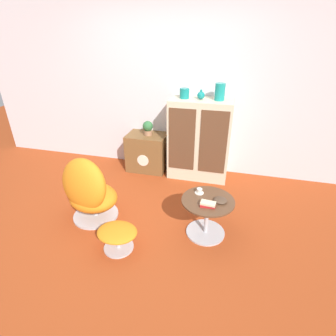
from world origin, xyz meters
The scene contains 14 objects.
ground_plane centered at (0.00, 0.00, 0.00)m, with size 12.00×12.00×0.00m, color #9E3D19.
wall_back centered at (0.00, 1.72, 1.30)m, with size 6.40×0.06×2.60m.
sideboard centered at (0.51, 1.46, 0.61)m, with size 0.91×0.48×1.22m.
tv_console centered at (-0.33, 1.47, 0.30)m, with size 0.63×0.46×0.61m.
egg_chair centered at (-0.58, 0.03, 0.39)m, with size 0.72×0.68×0.85m.
ottoman centered at (-0.06, -0.36, 0.19)m, with size 0.43×0.36×0.26m.
coffee_table centered at (0.81, 0.11, 0.27)m, with size 0.57×0.57×0.46m.
vase_leftmost centered at (0.26, 1.46, 1.29)m, with size 0.14×0.14×0.14m.
vase_inner_left centered at (0.50, 1.46, 1.27)m, with size 0.11×0.11×0.13m.
vase_inner_right centered at (0.75, 1.46, 1.33)m, with size 0.14×0.14×0.23m.
potted_plant centered at (-0.31, 1.47, 0.72)m, with size 0.16×0.16×0.22m.
teacup centered at (0.70, 0.22, 0.48)m, with size 0.10×0.10×0.06m.
book_stack centered at (0.82, 0.00, 0.48)m, with size 0.17×0.10×0.05m.
bowl centered at (0.94, 0.11, 0.48)m, with size 0.14×0.14×0.04m.
Camera 1 is at (0.98, -2.25, 2.08)m, focal length 28.00 mm.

